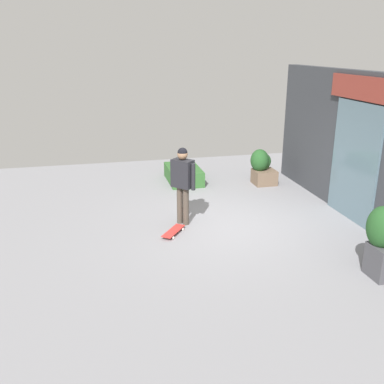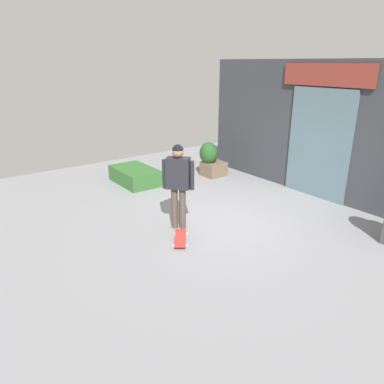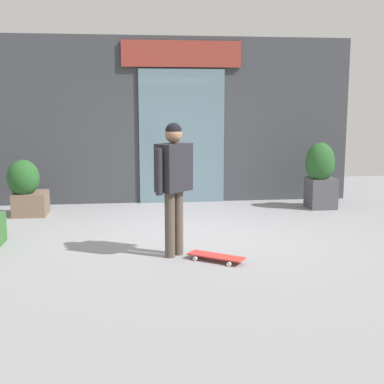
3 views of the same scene
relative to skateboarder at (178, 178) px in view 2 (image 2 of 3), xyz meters
The scene contains 6 objects.
ground_plane 1.48m from the skateboarder, 72.33° to the left, with size 12.00×12.00×0.00m, color gray.
building_facade 3.94m from the skateboarder, 85.23° to the left, with size 7.06×0.31×3.22m.
skateboarder is the anchor object (origin of this frame).
skateboard 1.15m from the skateboarder, 31.69° to the right, with size 0.71×0.60×0.08m.
planter_box_left 3.67m from the skateboarder, 130.73° to the left, with size 0.64×0.69×0.99m.
hedge_ledge 3.24m from the skateboarder, 167.84° to the left, with size 1.46×0.90×0.42m, color #33662D.
Camera 2 is at (5.11, -4.70, 3.15)m, focal length 33.58 mm.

